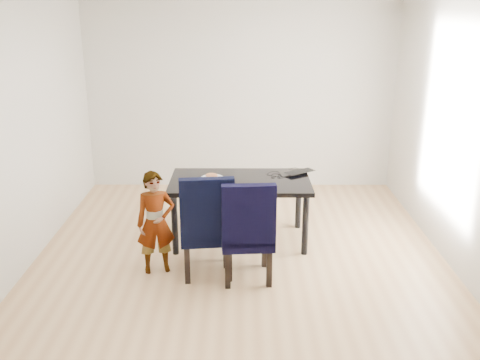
{
  "coord_description": "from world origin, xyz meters",
  "views": [
    {
      "loc": [
        0.02,
        -5.29,
        2.7
      ],
      "look_at": [
        0.0,
        0.2,
        0.85
      ],
      "focal_mm": 40.0,
      "sensor_mm": 36.0,
      "label": 1
    }
  ],
  "objects_px": {
    "plate": "(212,178)",
    "laptop": "(297,171)",
    "chair_left": "(207,223)",
    "chair_right": "(247,228)",
    "dining_table": "(240,210)",
    "child": "(156,223)"
  },
  "relations": [
    {
      "from": "dining_table",
      "to": "child",
      "type": "height_order",
      "value": "child"
    },
    {
      "from": "chair_right",
      "to": "laptop",
      "type": "height_order",
      "value": "chair_right"
    },
    {
      "from": "child",
      "to": "laptop",
      "type": "distance_m",
      "value": 1.87
    },
    {
      "from": "dining_table",
      "to": "plate",
      "type": "distance_m",
      "value": 0.5
    },
    {
      "from": "child",
      "to": "plate",
      "type": "xyz_separation_m",
      "value": [
        0.54,
        0.8,
        0.22
      ]
    },
    {
      "from": "plate",
      "to": "child",
      "type": "bearing_deg",
      "value": -124.18
    },
    {
      "from": "dining_table",
      "to": "child",
      "type": "distance_m",
      "value": 1.16
    },
    {
      "from": "dining_table",
      "to": "laptop",
      "type": "distance_m",
      "value": 0.83
    },
    {
      "from": "child",
      "to": "dining_table",
      "type": "bearing_deg",
      "value": 25.94
    },
    {
      "from": "plate",
      "to": "laptop",
      "type": "height_order",
      "value": "laptop"
    },
    {
      "from": "dining_table",
      "to": "chair_left",
      "type": "height_order",
      "value": "chair_left"
    },
    {
      "from": "child",
      "to": "plate",
      "type": "bearing_deg",
      "value": 40.5
    },
    {
      "from": "dining_table",
      "to": "chair_right",
      "type": "relative_size",
      "value": 1.49
    },
    {
      "from": "dining_table",
      "to": "plate",
      "type": "xyz_separation_m",
      "value": [
        -0.32,
        0.04,
        0.38
      ]
    },
    {
      "from": "chair_left",
      "to": "child",
      "type": "relative_size",
      "value": 1.02
    },
    {
      "from": "chair_left",
      "to": "chair_right",
      "type": "relative_size",
      "value": 1.03
    },
    {
      "from": "dining_table",
      "to": "chair_left",
      "type": "relative_size",
      "value": 1.45
    },
    {
      "from": "chair_left",
      "to": "chair_right",
      "type": "xyz_separation_m",
      "value": [
        0.41,
        -0.11,
        -0.01
      ]
    },
    {
      "from": "chair_left",
      "to": "plate",
      "type": "height_order",
      "value": "chair_left"
    },
    {
      "from": "chair_left",
      "to": "dining_table",
      "type": "bearing_deg",
      "value": 60.29
    },
    {
      "from": "child",
      "to": "plate",
      "type": "distance_m",
      "value": 0.99
    },
    {
      "from": "plate",
      "to": "laptop",
      "type": "xyz_separation_m",
      "value": [
        1.0,
        0.24,
        0.01
      ]
    }
  ]
}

